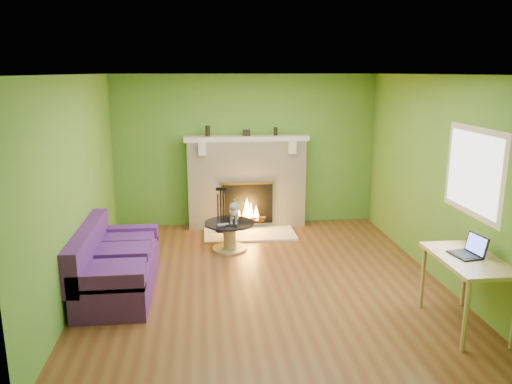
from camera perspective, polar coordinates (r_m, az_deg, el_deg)
floor at (r=6.62m, az=0.81°, el=-9.83°), size 5.00×5.00×0.00m
ceiling at (r=6.08m, az=0.89°, el=13.29°), size 5.00×5.00×0.00m
wall_back at (r=8.66m, az=-1.20°, el=4.75°), size 5.00×0.00×5.00m
wall_front at (r=3.85m, az=5.47°, el=-6.73°), size 5.00×0.00×5.00m
wall_left at (r=6.35m, az=-19.73°, el=0.68°), size 0.00×5.00×5.00m
wall_right at (r=6.87m, az=19.83°, el=1.59°), size 0.00×5.00×5.00m
window_frame at (r=6.04m, az=23.62°, el=2.12°), size 0.00×1.20×1.20m
window_pane at (r=6.03m, az=23.55°, el=2.12°), size 0.00×1.06×1.06m
fireplace at (r=8.58m, az=-1.07°, el=1.07°), size 2.10×0.46×1.58m
hearth at (r=8.29m, az=-0.72°, el=-4.81°), size 1.50×0.75×0.03m
mantel at (r=8.43m, az=-1.08°, el=6.15°), size 2.10×0.28×0.08m
sofa at (r=6.42m, az=-15.90°, el=-8.12°), size 0.86×1.80×0.81m
coffee_table at (r=7.57m, az=-3.05°, el=-4.79°), size 0.75×0.75×0.43m
desk at (r=5.64m, az=23.08°, el=-7.80°), size 0.61×1.04×0.77m
cat at (r=7.52m, az=-2.49°, el=-2.12°), size 0.28×0.57×0.34m
remote_silver at (r=7.40m, az=-3.79°, el=-3.71°), size 0.18×0.09×0.02m
remote_black at (r=7.35m, az=-2.83°, el=-3.83°), size 0.16×0.05×0.02m
laptop at (r=5.60m, az=22.85°, el=-5.64°), size 0.31×0.34×0.23m
fire_tools at (r=8.29m, az=-4.02°, el=-2.00°), size 0.20×0.20×0.76m
mantel_vase_left at (r=8.41m, az=-5.54°, el=6.96°), size 0.08×0.08×0.18m
mantel_vase_right at (r=8.50m, az=2.26°, el=6.95°), size 0.07×0.07×0.14m
mantel_box at (r=8.45m, az=-1.08°, el=6.78°), size 0.12×0.08×0.10m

